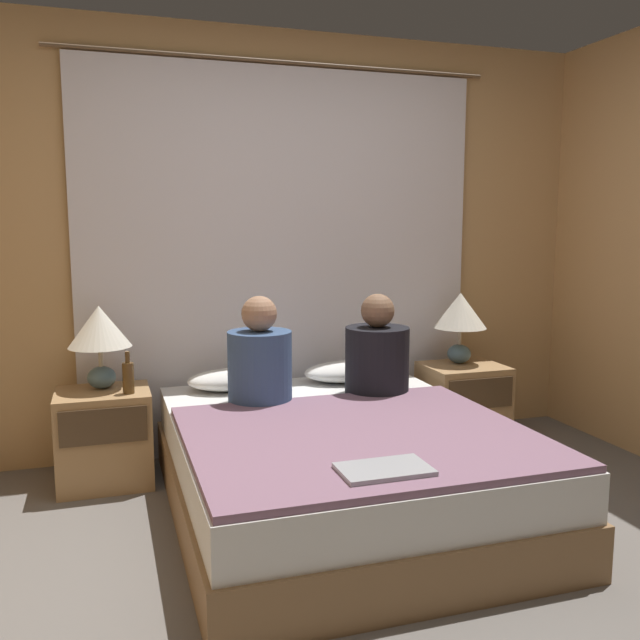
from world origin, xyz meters
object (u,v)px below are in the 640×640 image
object	(u,v)px
nightstand_right	(463,404)
person_right_in_bed	(377,355)
laptop_on_bed	(384,469)
beer_bottle_on_left_stand	(128,377)
nightstand_left	(104,437)
lamp_left	(100,331)
pillow_right	(350,371)
bed	(338,467)
pillow_left	(237,379)
lamp_right	(460,315)
person_left_in_bed	(260,361)

from	to	relation	value
nightstand_right	person_right_in_bed	size ratio (longest dim) A/B	0.90
laptop_on_bed	beer_bottle_on_left_stand	bearing A→B (deg)	122.38
nightstand_left	lamp_left	xyz separation A→B (m)	(0.00, 0.07, 0.56)
lamp_left	pillow_right	xyz separation A→B (m)	(1.41, 0.01, -0.31)
bed	pillow_left	bearing A→B (deg)	113.77
lamp_right	pillow_right	xyz separation A→B (m)	(-0.73, 0.01, -0.31)
person_left_in_bed	beer_bottle_on_left_stand	world-z (taller)	person_left_in_bed
person_right_in_bed	laptop_on_bed	xyz separation A→B (m)	(-0.45, -1.16, -0.18)
lamp_left	person_right_in_bed	distance (m)	1.49
bed	lamp_left	distance (m)	1.44
nightstand_right	lamp_right	size ratio (longest dim) A/B	1.14
pillow_left	person_left_in_bed	bearing A→B (deg)	-80.90
person_left_in_bed	person_right_in_bed	xyz separation A→B (m)	(0.66, 0.00, -0.01)
person_left_in_bed	beer_bottle_on_left_stand	xyz separation A→B (m)	(-0.65, 0.18, -0.08)
pillow_right	beer_bottle_on_left_stand	bearing A→B (deg)	-172.53
nightstand_right	lamp_right	distance (m)	0.56
lamp_right	lamp_left	bearing A→B (deg)	180.00
bed	person_right_in_bed	world-z (taller)	person_right_in_bed
lamp_right	beer_bottle_on_left_stand	bearing A→B (deg)	-175.50
person_left_in_bed	laptop_on_bed	xyz separation A→B (m)	(0.20, -1.16, -0.19)
laptop_on_bed	person_left_in_bed	bearing A→B (deg)	99.83
pillow_right	beer_bottle_on_left_stand	distance (m)	1.29
pillow_right	person_right_in_bed	size ratio (longest dim) A/B	1.00
laptop_on_bed	pillow_left	bearing A→B (deg)	99.66
laptop_on_bed	person_right_in_bed	bearing A→B (deg)	68.71
laptop_on_bed	nightstand_left	bearing A→B (deg)	124.39
nightstand_right	lamp_left	size ratio (longest dim) A/B	1.14
beer_bottle_on_left_stand	laptop_on_bed	xyz separation A→B (m)	(0.85, -1.35, -0.11)
nightstand_left	laptop_on_bed	world-z (taller)	nightstand_left
pillow_left	laptop_on_bed	world-z (taller)	pillow_left
nightstand_left	person_left_in_bed	xyz separation A→B (m)	(0.78, -0.28, 0.42)
lamp_right	laptop_on_bed	size ratio (longest dim) A/B	1.31
bed	nightstand_right	distance (m)	1.28
lamp_right	person_right_in_bed	bearing A→B (deg)	-153.97
nightstand_right	lamp_left	xyz separation A→B (m)	(-2.14, 0.07, 0.56)
nightstand_right	beer_bottle_on_left_stand	world-z (taller)	beer_bottle_on_left_stand
pillow_right	laptop_on_bed	size ratio (longest dim) A/B	1.65
bed	nightstand_right	size ratio (longest dim) A/B	3.84
lamp_left	person_left_in_bed	distance (m)	0.87
lamp_left	person_right_in_bed	xyz separation A→B (m)	(1.44, -0.34, -0.15)
nightstand_left	person_right_in_bed	bearing A→B (deg)	-10.84
nightstand_left	laptop_on_bed	xyz separation A→B (m)	(0.99, -1.44, 0.23)
pillow_left	person_right_in_bed	world-z (taller)	person_right_in_bed
person_left_in_bed	nightstand_right	bearing A→B (deg)	11.52
bed	beer_bottle_on_left_stand	bearing A→B (deg)	147.11
bed	beer_bottle_on_left_stand	size ratio (longest dim) A/B	8.75
bed	nightstand_right	bearing A→B (deg)	33.18
nightstand_left	lamp_right	bearing A→B (deg)	1.75
lamp_right	pillow_right	world-z (taller)	lamp_right
bed	pillow_right	distance (m)	0.89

